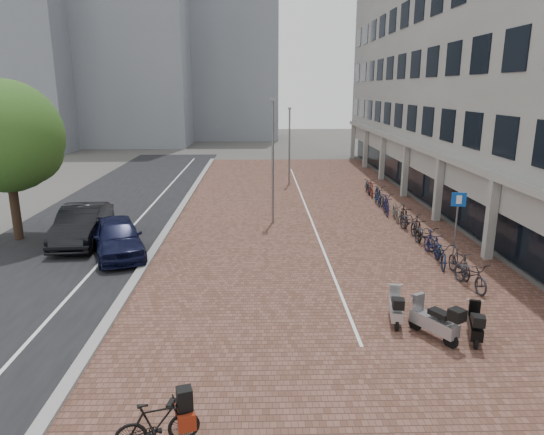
{
  "coord_description": "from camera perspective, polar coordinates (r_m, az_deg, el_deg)",
  "views": [
    {
      "loc": [
        -0.56,
        -14.9,
        6.84
      ],
      "look_at": [
        0.0,
        6.0,
        1.3
      ],
      "focal_mm": 32.44,
      "sensor_mm": 36.0,
      "label": 1
    }
  ],
  "objects": [
    {
      "name": "scooter_back",
      "position": [
        14.66,
        18.31,
        -11.19
      ],
      "size": [
        1.35,
        1.75,
        1.18
      ],
      "primitive_type": null,
      "rotation": [
        0.0,
        0.0,
        0.54
      ],
      "color": "#9F9EA3",
      "rests_on": "ground"
    },
    {
      "name": "bg_towers",
      "position": [
        65.69,
        -14.58,
        20.62
      ],
      "size": [
        33.0,
        23.0,
        32.0
      ],
      "color": "gray",
      "rests_on": "ground"
    },
    {
      "name": "car_dark",
      "position": [
        23.83,
        -21.16,
        -0.76
      ],
      "size": [
        2.15,
        5.22,
        1.68
      ],
      "primitive_type": "imported",
      "rotation": [
        0.0,
        0.0,
        0.07
      ],
      "color": "black",
      "rests_on": "ground"
    },
    {
      "name": "lane_line",
      "position": [
        28.49,
        -14.55,
        0.51
      ],
      "size": [
        0.12,
        44.0,
        0.0
      ],
      "primitive_type": "cube",
      "color": "white",
      "rests_on": "street_asphalt"
    },
    {
      "name": "hero_bike",
      "position": [
        10.59,
        -13.18,
        -22.23
      ],
      "size": [
        1.73,
        0.93,
        1.18
      ],
      "rotation": [
        0.0,
        0.0,
        1.86
      ],
      "color": "black",
      "rests_on": "ground"
    },
    {
      "name": "parking_line",
      "position": [
        27.88,
        4.19,
        0.67
      ],
      "size": [
        0.1,
        30.0,
        0.0
      ],
      "primitive_type": "cube",
      "color": "white",
      "rests_on": "plaza_brick"
    },
    {
      "name": "shoes",
      "position": [
        11.84,
        -11.26,
        -20.46
      ],
      "size": [
        0.47,
        0.41,
        0.1
      ],
      "primitive_type": null,
      "rotation": [
        0.0,
        0.0,
        -0.18
      ],
      "color": "black",
      "rests_on": "ground"
    },
    {
      "name": "bike_row",
      "position": [
        25.81,
        14.89,
        0.16
      ],
      "size": [
        1.21,
        18.14,
        1.05
      ],
      "color": "black",
      "rests_on": "ground"
    },
    {
      "name": "lamp_near",
      "position": [
        25.0,
        0.09,
        6.32
      ],
      "size": [
        0.12,
        0.12,
        6.27
      ],
      "primitive_type": "cylinder",
      "color": "slate",
      "rests_on": "ground"
    },
    {
      "name": "car_navy",
      "position": [
        21.53,
        -17.49,
        -2.16
      ],
      "size": [
        3.43,
        5.04,
        1.59
      ],
      "primitive_type": "imported",
      "rotation": [
        0.0,
        0.0,
        0.37
      ],
      "color": "black",
      "rests_on": "ground"
    },
    {
      "name": "street_tree",
      "position": [
        25.03,
        -28.12,
        8.01
      ],
      "size": [
        4.99,
        4.99,
        7.25
      ],
      "color": "#382619",
      "rests_on": "ground"
    },
    {
      "name": "scooter_front",
      "position": [
        15.34,
        14.18,
        -9.99
      ],
      "size": [
        0.74,
        1.56,
        1.03
      ],
      "primitive_type": null,
      "rotation": [
        0.0,
        0.0,
        -0.19
      ],
      "color": "#B3B4B9",
      "rests_on": "ground"
    },
    {
      "name": "street_asphalt",
      "position": [
        29.01,
        -18.4,
        0.44
      ],
      "size": [
        8.0,
        50.0,
        0.03
      ],
      "primitive_type": "cube",
      "color": "black",
      "rests_on": "ground"
    },
    {
      "name": "parking_sign",
      "position": [
        21.34,
        20.7,
        0.45
      ],
      "size": [
        0.57,
        0.15,
        2.76
      ],
      "rotation": [
        0.0,
        0.0,
        -0.19
      ],
      "color": "slate",
      "rests_on": "ground"
    },
    {
      "name": "curb",
      "position": [
        28.11,
        -10.78,
        0.64
      ],
      "size": [
        0.35,
        42.0,
        0.14
      ],
      "primitive_type": "cube",
      "color": "gray",
      "rests_on": "ground"
    },
    {
      "name": "office_building",
      "position": [
        33.77,
        23.08,
        16.44
      ],
      "size": [
        8.4,
        40.0,
        15.0
      ],
      "color": "#9C9C97",
      "rests_on": "ground"
    },
    {
      "name": "ground",
      "position": [
        16.4,
        0.57,
        -9.8
      ],
      "size": [
        140.0,
        140.0,
        0.0
      ],
      "primitive_type": "plane",
      "color": "#474442",
      "rests_on": "ground"
    },
    {
      "name": "scooter_mid",
      "position": [
        15.03,
        22.52,
        -11.31
      ],
      "size": [
        0.89,
        1.53,
        1.0
      ],
      "primitive_type": null,
      "rotation": [
        0.0,
        0.0,
        -0.32
      ],
      "color": "black",
      "rests_on": "ground"
    },
    {
      "name": "plaza_brick",
      "position": [
        27.87,
        3.78,
        0.62
      ],
      "size": [
        14.5,
        42.0,
        0.04
      ],
      "primitive_type": "cube",
      "color": "brown",
      "rests_on": "ground"
    },
    {
      "name": "lamp_far",
      "position": [
        35.27,
        2.02,
        8.13
      ],
      "size": [
        0.12,
        0.12,
        5.45
      ],
      "primitive_type": "cylinder",
      "color": "slate",
      "rests_on": "ground"
    }
  ]
}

